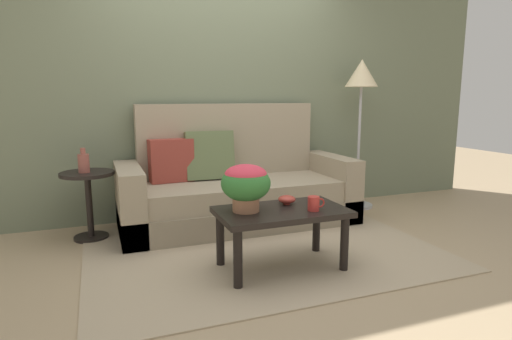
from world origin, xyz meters
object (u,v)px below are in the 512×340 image
at_px(couch, 235,189).
at_px(table_vase, 84,163).
at_px(floor_lamp, 361,88).
at_px(snack_bowl, 287,199).
at_px(side_table, 88,193).
at_px(coffee_table, 282,219).
at_px(coffee_mug, 314,203).
at_px(potted_plant, 246,183).

bearing_deg(couch, table_vase, -178.96).
distance_m(couch, floor_lamp, 1.75).
xyz_separation_m(snack_bowl, table_vase, (-1.39, 1.04, 0.20)).
distance_m(snack_bowl, table_vase, 1.74).
distance_m(side_table, table_vase, 0.27).
bearing_deg(side_table, coffee_table, -42.57).
bearing_deg(coffee_mug, side_table, 138.89).
bearing_deg(side_table, snack_bowl, -37.81).
relative_size(coffee_table, floor_lamp, 0.57).
relative_size(side_table, table_vase, 2.83).
relative_size(coffee_table, snack_bowl, 7.08).
bearing_deg(floor_lamp, snack_bowl, -140.39).
relative_size(coffee_table, table_vase, 4.37).
distance_m(couch, coffee_mug, 1.31).
relative_size(side_table, snack_bowl, 4.59).
relative_size(side_table, potted_plant, 1.73).
height_order(snack_bowl, table_vase, table_vase).
xyz_separation_m(couch, floor_lamp, (1.46, 0.10, 0.96)).
bearing_deg(coffee_mug, table_vase, 139.71).
bearing_deg(potted_plant, snack_bowl, 11.84).
bearing_deg(potted_plant, floor_lamp, 35.22).
distance_m(side_table, potted_plant, 1.54).
xyz_separation_m(potted_plant, coffee_mug, (0.45, -0.15, -0.15)).
xyz_separation_m(floor_lamp, coffee_mug, (-1.30, -1.38, -0.81)).
bearing_deg(snack_bowl, side_table, 142.19).
relative_size(potted_plant, snack_bowl, 2.66).
relative_size(couch, side_table, 3.75).
bearing_deg(coffee_mug, couch, 97.09).
xyz_separation_m(floor_lamp, potted_plant, (-1.75, -1.23, -0.66)).
bearing_deg(coffee_table, floor_lamp, 40.42).
bearing_deg(couch, potted_plant, -104.16).
bearing_deg(couch, side_table, -179.81).
bearing_deg(snack_bowl, table_vase, 143.11).
height_order(coffee_table, table_vase, table_vase).
bearing_deg(coffee_mug, potted_plant, 161.39).
height_order(coffee_table, potted_plant, potted_plant).
height_order(coffee_table, coffee_mug, coffee_mug).
bearing_deg(table_vase, couch, 1.04).
bearing_deg(floor_lamp, potted_plant, -144.78).
bearing_deg(side_table, coffee_mug, -41.11).
bearing_deg(floor_lamp, coffee_mug, -133.20).
xyz_separation_m(potted_plant, snack_bowl, (0.34, 0.07, -0.16)).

